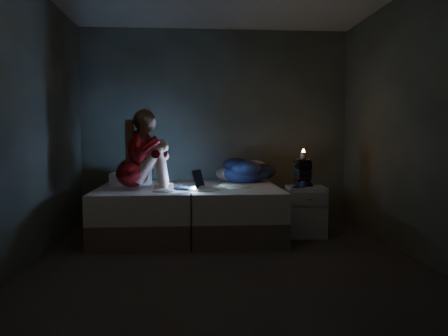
{
  "coord_description": "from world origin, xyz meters",
  "views": [
    {
      "loc": [
        -0.32,
        -4.06,
        1.17
      ],
      "look_at": [
        0.05,
        1.0,
        0.8
      ],
      "focal_mm": 35.06,
      "sensor_mm": 36.0,
      "label": 1
    }
  ],
  "objects": [
    {
      "name": "floor",
      "position": [
        0.0,
        0.0,
        -0.01
      ],
      "size": [
        3.6,
        3.8,
        0.02
      ],
      "primitive_type": "cube",
      "color": "#2F2B28",
      "rests_on": "ground"
    },
    {
      "name": "wall_back",
      "position": [
        0.0,
        1.91,
        1.3
      ],
      "size": [
        3.6,
        0.02,
        2.6
      ],
      "primitive_type": "cube",
      "color": "#33372D",
      "rests_on": "ground"
    },
    {
      "name": "wall_front",
      "position": [
        0.0,
        -1.91,
        1.3
      ],
      "size": [
        3.6,
        0.02,
        2.6
      ],
      "primitive_type": "cube",
      "color": "#33372D",
      "rests_on": "ground"
    },
    {
      "name": "wall_left",
      "position": [
        -1.81,
        0.0,
        1.3
      ],
      "size": [
        0.02,
        3.8,
        2.6
      ],
      "primitive_type": "cube",
      "color": "#33372D",
      "rests_on": "ground"
    },
    {
      "name": "wall_right",
      "position": [
        1.81,
        0.0,
        1.3
      ],
      "size": [
        0.02,
        3.8,
        2.6
      ],
      "primitive_type": "cube",
      "color": "#33372D",
      "rests_on": "ground"
    },
    {
      "name": "bed",
      "position": [
        -0.36,
        1.1,
        0.29
      ],
      "size": [
        2.1,
        1.57,
        0.58
      ],
      "primitive_type": null,
      "color": "beige",
      "rests_on": "ground"
    },
    {
      "name": "pillow",
      "position": [
        -1.08,
        1.43,
        0.65
      ],
      "size": [
        0.48,
        0.34,
        0.14
      ],
      "primitive_type": "cube",
      "color": "white",
      "rests_on": "bed"
    },
    {
      "name": "woman",
      "position": [
        -0.98,
        0.82,
        1.02
      ],
      "size": [
        0.57,
        0.4,
        0.89
      ],
      "primitive_type": null,
      "rotation": [
        0.0,
        0.0,
        0.06
      ],
      "color": "maroon",
      "rests_on": "bed"
    },
    {
      "name": "laptop",
      "position": [
        -0.38,
        0.79,
        0.69
      ],
      "size": [
        0.4,
        0.35,
        0.24
      ],
      "primitive_type": null,
      "rotation": [
        0.0,
        0.0,
        -0.4
      ],
      "color": "black",
      "rests_on": "bed"
    },
    {
      "name": "clothes_pile",
      "position": [
        0.33,
        1.5,
        0.74
      ],
      "size": [
        0.62,
        0.53,
        0.33
      ],
      "primitive_type": null,
      "rotation": [
        0.0,
        0.0,
        -0.19
      ],
      "color": "navy",
      "rests_on": "bed"
    },
    {
      "name": "nightstand",
      "position": [
        1.0,
        0.92,
        0.29
      ],
      "size": [
        0.46,
        0.42,
        0.58
      ],
      "primitive_type": "cube",
      "rotation": [
        0.0,
        0.0,
        -0.06
      ],
      "color": "silver",
      "rests_on": "ground"
    },
    {
      "name": "book_stack",
      "position": [
        0.99,
        0.99,
        0.74
      ],
      "size": [
        0.19,
        0.25,
        0.31
      ],
      "primitive_type": null,
      "color": "black",
      "rests_on": "nightstand"
    },
    {
      "name": "candle",
      "position": [
        0.99,
        0.99,
        0.93
      ],
      "size": [
        0.07,
        0.07,
        0.08
      ],
      "primitive_type": "cylinder",
      "color": "beige",
      "rests_on": "book_stack"
    },
    {
      "name": "phone",
      "position": [
        0.87,
        0.84,
        0.59
      ],
      "size": [
        0.1,
        0.15,
        0.01
      ],
      "primitive_type": "cube",
      "rotation": [
        0.0,
        0.0,
        -0.22
      ],
      "color": "black",
      "rests_on": "nightstand"
    },
    {
      "name": "blue_orb",
      "position": [
        0.94,
        0.79,
        0.62
      ],
      "size": [
        0.08,
        0.08,
        0.08
      ],
      "primitive_type": "sphere",
      "color": "#2C3597",
      "rests_on": "nightstand"
    }
  ]
}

